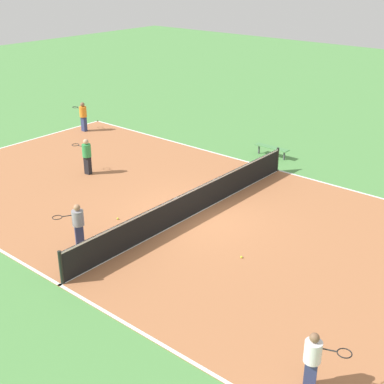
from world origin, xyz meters
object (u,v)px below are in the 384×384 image
(tennis_net, at_px, (192,202))
(player_baseline_gray, at_px, (78,223))
(player_near_white, at_px, (313,358))
(bench, at_px, (272,148))
(tennis_ball_right_alley, at_px, (118,219))
(player_far_green, at_px, (87,154))
(player_center_orange, at_px, (83,115))
(tennis_ball_far_baseline, at_px, (241,257))

(tennis_net, relative_size, player_baseline_gray, 8.01)
(player_near_white, bearing_deg, tennis_net, 125.20)
(bench, height_order, tennis_ball_right_alley, bench)
(tennis_net, bearing_deg, player_far_green, -92.22)
(player_center_orange, height_order, player_baseline_gray, player_center_orange)
(tennis_net, relative_size, tennis_ball_far_baseline, 162.92)
(player_center_orange, distance_m, tennis_ball_far_baseline, 14.48)
(player_far_green, relative_size, tennis_ball_far_baseline, 21.93)
(player_far_green, distance_m, player_center_orange, 6.05)
(player_far_green, relative_size, player_near_white, 1.09)
(player_near_white, bearing_deg, player_baseline_gray, 153.06)
(player_far_green, relative_size, player_center_orange, 1.00)
(bench, distance_m, tennis_ball_far_baseline, 9.11)
(player_near_white, distance_m, tennis_ball_far_baseline, 5.33)
(bench, height_order, player_baseline_gray, player_baseline_gray)
(bench, distance_m, player_baseline_gray, 10.71)
(player_far_green, bearing_deg, bench, -131.51)
(tennis_net, relative_size, bench, 6.85)
(player_far_green, relative_size, player_baseline_gray, 1.08)
(tennis_net, xyz_separation_m, player_center_orange, (-3.95, -10.53, 0.33))
(bench, bearing_deg, player_baseline_gray, -90.93)
(bench, relative_size, player_near_white, 1.18)
(player_far_green, bearing_deg, tennis_net, 171.09)
(bench, distance_m, player_near_white, 14.10)
(player_baseline_gray, xyz_separation_m, tennis_ball_right_alley, (-1.95, -0.41, -0.74))
(tennis_net, xyz_separation_m, player_baseline_gray, (3.83, -1.31, 0.27))
(bench, xyz_separation_m, tennis_ball_far_baseline, (8.12, 4.10, -0.33))
(player_center_orange, xyz_separation_m, player_baseline_gray, (7.78, 9.22, -0.07))
(tennis_net, height_order, tennis_ball_right_alley, tennis_net)
(tennis_net, bearing_deg, tennis_ball_far_baseline, 67.12)
(player_far_green, height_order, player_center_orange, same)
(bench, distance_m, player_center_orange, 9.85)
(tennis_ball_right_alley, bearing_deg, player_near_white, 72.73)
(player_far_green, xyz_separation_m, player_baseline_gray, (4.05, 4.45, -0.07))
(tennis_ball_right_alley, bearing_deg, player_center_orange, -123.48)
(bench, xyz_separation_m, player_near_white, (11.47, 8.18, 0.40))
(player_far_green, xyz_separation_m, tennis_ball_far_baseline, (1.47, 8.73, -0.81))
(player_center_orange, bearing_deg, player_baseline_gray, 140.50)
(player_center_orange, distance_m, player_near_white, 19.54)
(player_baseline_gray, relative_size, tennis_ball_right_alley, 20.34)
(tennis_net, bearing_deg, player_baseline_gray, -18.96)
(tennis_ball_right_alley, relative_size, tennis_ball_far_baseline, 1.00)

